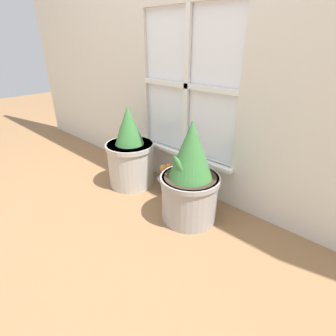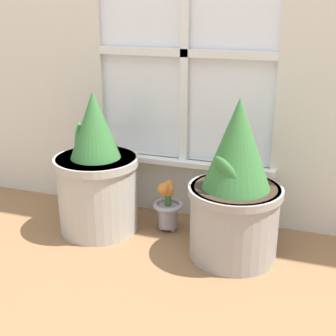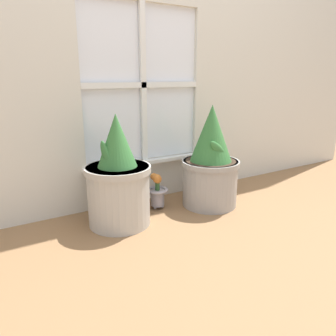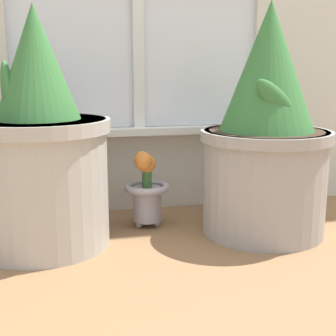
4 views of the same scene
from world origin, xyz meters
TOP-DOWN VIEW (x-y plane):
  - ground_plane at (0.00, 0.00)m, footprint 10.00×10.00m
  - wall_with_window at (0.00, 0.52)m, footprint 4.40×0.10m
  - potted_plant_left at (-0.32, 0.22)m, footprint 0.38×0.38m
  - potted_plant_right at (0.32, 0.18)m, footprint 0.38×0.38m
  - flower_vase at (-0.01, 0.31)m, footprint 0.14×0.14m

SIDE VIEW (x-z plane):
  - ground_plane at x=0.00m, z-range 0.00..0.00m
  - flower_vase at x=-0.01m, z-range 0.00..0.24m
  - potted_plant_left at x=-0.32m, z-range -0.06..0.59m
  - potted_plant_right at x=0.32m, z-range -0.05..0.62m
  - wall_with_window at x=0.00m, z-range 0.02..2.52m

